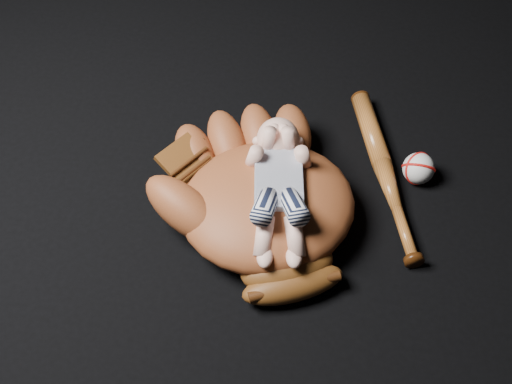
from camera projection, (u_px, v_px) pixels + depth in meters
baseball_glove at (267, 199)px, 1.38m from camera, size 0.65×0.68×0.17m
newborn_baby at (279, 189)px, 1.33m from camera, size 0.20×0.38×0.15m
baseball_bat at (385, 173)px, 1.50m from camera, size 0.17×0.51×0.05m
baseball at (419, 168)px, 1.49m from camera, size 0.09×0.09×0.07m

